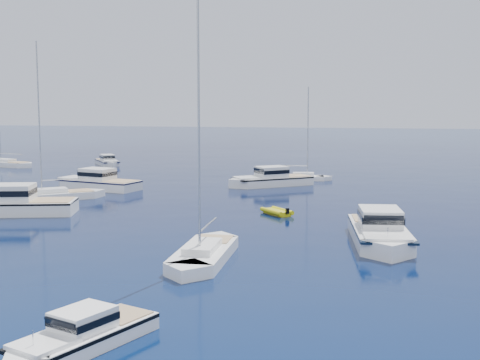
# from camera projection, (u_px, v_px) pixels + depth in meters

# --- Properties ---
(ground) EXTENTS (400.00, 400.00, 0.00)m
(ground) POSITION_uv_depth(u_px,v_px,m) (158.00, 288.00, 31.84)
(ground) COLOR #08204C
(ground) RESTS_ON ground
(motor_cruiser_near) EXTENTS (4.76, 7.53, 1.90)m
(motor_cruiser_near) POSITION_uv_depth(u_px,v_px,m) (81.00, 348.00, 24.12)
(motor_cruiser_near) COLOR white
(motor_cruiser_near) RESTS_ON ground
(motor_cruiser_right) EXTENTS (4.64, 11.53, 2.95)m
(motor_cruiser_right) POSITION_uv_depth(u_px,v_px,m) (380.00, 244.00, 41.92)
(motor_cruiser_right) COLOR white
(motor_cruiser_right) RESTS_ON ground
(motor_cruiser_centre) EXTENTS (12.59, 6.62, 3.16)m
(motor_cruiser_centre) POSITION_uv_depth(u_px,v_px,m) (9.00, 214.00, 52.92)
(motor_cruiser_centre) COLOR silver
(motor_cruiser_centre) RESTS_ON ground
(motor_cruiser_far_l) EXTENTS (11.36, 6.06, 2.85)m
(motor_cruiser_far_l) POSITION_uv_depth(u_px,v_px,m) (96.00, 189.00, 68.09)
(motor_cruiser_far_l) COLOR white
(motor_cruiser_far_l) RESTS_ON ground
(motor_cruiser_distant) EXTENTS (10.32, 8.79, 2.75)m
(motor_cruiser_distant) POSITION_uv_depth(u_px,v_px,m) (270.00, 186.00, 70.66)
(motor_cruiser_distant) COLOR silver
(motor_cruiser_distant) RESTS_ON ground
(motor_cruiser_horizon) EXTENTS (6.35, 7.58, 2.01)m
(motor_cruiser_horizon) POSITION_uv_depth(u_px,v_px,m) (108.00, 165.00, 93.72)
(motor_cruiser_horizon) COLOR silver
(motor_cruiser_horizon) RESTS_ON ground
(sailboat_fore) EXTENTS (3.03, 10.72, 15.66)m
(sailboat_fore) POSITION_uv_depth(u_px,v_px,m) (204.00, 260.00, 37.55)
(sailboat_fore) COLOR white
(sailboat_fore) RESTS_ON ground
(sailboat_mid_l) EXTENTS (9.85, 8.62, 15.34)m
(sailboat_mid_l) POSITION_uv_depth(u_px,v_px,m) (53.00, 200.00, 60.73)
(sailboat_mid_l) COLOR white
(sailboat_mid_l) RESTS_ON ground
(sailboat_centre) EXTENTS (7.94, 2.94, 11.40)m
(sailboat_centre) POSITION_uv_depth(u_px,v_px,m) (301.00, 180.00, 75.81)
(sailboat_centre) COLOR silver
(sailboat_centre) RESTS_ON ground
(sailboat_far_l) EXTENTS (10.66, 5.39, 15.17)m
(sailboat_far_l) POSITION_uv_depth(u_px,v_px,m) (6.00, 166.00, 91.83)
(sailboat_far_l) COLOR white
(sailboat_far_l) RESTS_ON ground
(tender_yellow) EXTENTS (3.34, 3.47, 0.95)m
(tender_yellow) POSITION_uv_depth(u_px,v_px,m) (277.00, 214.00, 52.74)
(tender_yellow) COLOR #CCC70C
(tender_yellow) RESTS_ON ground
(tender_grey_far) EXTENTS (3.87, 2.37, 0.95)m
(tender_grey_far) POSITION_uv_depth(u_px,v_px,m) (95.00, 182.00, 74.09)
(tender_grey_far) COLOR black
(tender_grey_far) RESTS_ON ground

